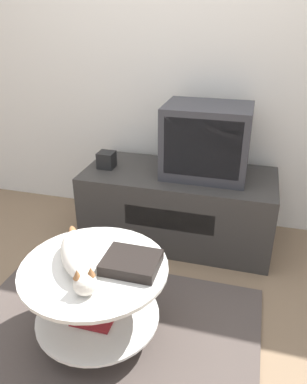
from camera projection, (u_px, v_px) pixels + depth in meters
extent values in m
plane|color=#7F664C|center=(109.00, 333.00, 1.91)|extent=(12.00, 12.00, 0.00)
cube|color=silver|center=(174.00, 41.00, 2.51)|extent=(8.00, 0.05, 2.60)
cube|color=#4C423D|center=(109.00, 332.00, 1.91)|extent=(1.49, 1.04, 0.02)
cube|color=#33302D|center=(178.00, 206.00, 2.62)|extent=(1.29, 0.58, 0.50)
cube|color=black|center=(169.00, 220.00, 2.35)|extent=(0.58, 0.01, 0.14)
cube|color=#333338|center=(206.00, 141.00, 2.39)|extent=(0.54, 0.40, 0.46)
cube|color=black|center=(202.00, 149.00, 2.22)|extent=(0.46, 0.01, 0.36)
cube|color=black|center=(107.00, 160.00, 2.58)|extent=(0.11, 0.11, 0.11)
cylinder|color=#B2B2B7|center=(100.00, 334.00, 1.88)|extent=(0.28, 0.28, 0.01)
cylinder|color=#B7B7BC|center=(97.00, 303.00, 1.79)|extent=(0.04, 0.04, 0.41)
cylinder|color=silver|center=(98.00, 315.00, 1.82)|extent=(0.60, 0.60, 0.01)
cylinder|color=silver|center=(94.00, 268.00, 1.70)|extent=(0.68, 0.68, 0.02)
cube|color=#51387A|center=(97.00, 304.00, 1.85)|extent=(0.16, 0.17, 0.04)
cube|color=maroon|center=(92.00, 321.00, 1.77)|extent=(0.19, 0.11, 0.01)
cube|color=black|center=(131.00, 263.00, 1.67)|extent=(0.25, 0.20, 0.05)
ellipsoid|color=silver|center=(78.00, 253.00, 1.68)|extent=(0.33, 0.39, 0.12)
sphere|color=silver|center=(85.00, 284.00, 1.51)|extent=(0.10, 0.10, 0.10)
cone|color=#996038|center=(91.00, 272.00, 1.49)|extent=(0.04, 0.04, 0.04)
cone|color=#996038|center=(77.00, 274.00, 1.48)|extent=(0.04, 0.04, 0.04)
ellipsoid|color=#996038|center=(73.00, 233.00, 1.89)|extent=(0.11, 0.14, 0.04)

